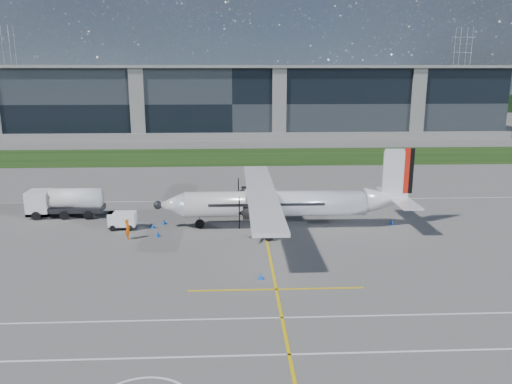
{
  "coord_description": "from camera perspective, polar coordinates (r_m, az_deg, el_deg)",
  "views": [
    {
      "loc": [
        0.22,
        -37.21,
        14.43
      ],
      "look_at": [
        2.29,
        8.8,
        3.22
      ],
      "focal_mm": 35.0,
      "sensor_mm": 36.0,
      "label": 1
    }
  ],
  "objects": [
    {
      "name": "ground",
      "position": [
        78.54,
        -2.69,
        3.08
      ],
      "size": [
        400.0,
        400.0,
        0.0
      ],
      "primitive_type": "plane",
      "color": "#5B5956",
      "rests_on": "ground"
    },
    {
      "name": "grass_strip",
      "position": [
        86.42,
        -2.69,
        4.07
      ],
      "size": [
        400.0,
        18.0,
        0.04
      ],
      "primitive_type": "cube",
      "color": "#15330D",
      "rests_on": "ground"
    },
    {
      "name": "terminal_building",
      "position": [
        117.41,
        -2.72,
        10.28
      ],
      "size": [
        120.0,
        20.0,
        15.0
      ],
      "primitive_type": "cube",
      "color": "black",
      "rests_on": "ground"
    },
    {
      "name": "tree_line",
      "position": [
        177.57,
        -2.68,
        9.98
      ],
      "size": [
        400.0,
        6.0,
        6.0
      ],
      "primitive_type": "cube",
      "color": "black",
      "rests_on": "ground"
    },
    {
      "name": "pylon_west",
      "position": [
        203.67,
        -26.44,
        12.46
      ],
      "size": [
        9.0,
        4.6,
        30.0
      ],
      "primitive_type": null,
      "color": "gray",
      "rests_on": "ground"
    },
    {
      "name": "pylon_east",
      "position": [
        205.51,
        22.38,
        12.85
      ],
      "size": [
        9.0,
        4.6,
        30.0
      ],
      "primitive_type": null,
      "color": "gray",
      "rests_on": "ground"
    },
    {
      "name": "yellow_taxiway_centerline",
      "position": [
        49.44,
        0.76,
        -3.28
      ],
      "size": [
        0.2,
        70.0,
        0.01
      ],
      "primitive_type": "cube",
      "color": "yellow",
      "rests_on": "ground"
    },
    {
      "name": "white_lane_line",
      "position": [
        27.32,
        -2.78,
        -18.2
      ],
      "size": [
        90.0,
        0.15,
        0.01
      ],
      "primitive_type": "cube",
      "color": "white",
      "rests_on": "ground"
    },
    {
      "name": "turboprop_aircraft",
      "position": [
        46.5,
        3.34,
        0.37
      ],
      "size": [
        24.04,
        24.93,
        7.48
      ],
      "primitive_type": null,
      "color": "silver",
      "rests_on": "ground"
    },
    {
      "name": "fuel_tanker_truck",
      "position": [
        54.15,
        -21.48,
        -1.15
      ],
      "size": [
        7.79,
        2.53,
        2.92
      ],
      "primitive_type": null,
      "color": "silver",
      "rests_on": "ground"
    },
    {
      "name": "baggage_tug",
      "position": [
        48.38,
        -15.01,
        -3.17
      ],
      "size": [
        2.66,
        1.59,
        1.59
      ],
      "primitive_type": null,
      "color": "white",
      "rests_on": "ground"
    },
    {
      "name": "ground_crew_person",
      "position": [
        45.21,
        -14.45,
        -3.99
      ],
      "size": [
        0.79,
        0.97,
        2.09
      ],
      "primitive_type": "imported",
      "rotation": [
        0.0,
        0.0,
        1.81
      ],
      "color": "#F25907",
      "rests_on": "ground"
    },
    {
      "name": "safety_cone_nose_port",
      "position": [
        45.56,
        -11.15,
        -4.72
      ],
      "size": [
        0.36,
        0.36,
        0.5
      ],
      "primitive_type": "cone",
      "color": "blue",
      "rests_on": "ground"
    },
    {
      "name": "safety_cone_stbdwing",
      "position": [
        59.16,
        -0.4,
        -0.19
      ],
      "size": [
        0.36,
        0.36,
        0.5
      ],
      "primitive_type": "cone",
      "color": "blue",
      "rests_on": "ground"
    },
    {
      "name": "safety_cone_fwd",
      "position": [
        48.07,
        -11.67,
        -3.77
      ],
      "size": [
        0.36,
        0.36,
        0.5
      ],
      "primitive_type": "cone",
      "color": "blue",
      "rests_on": "ground"
    },
    {
      "name": "safety_cone_portwing",
      "position": [
        35.95,
        0.55,
        -9.55
      ],
      "size": [
        0.36,
        0.36,
        0.5
      ],
      "primitive_type": "cone",
      "color": "blue",
      "rests_on": "ground"
    },
    {
      "name": "safety_cone_tail",
      "position": [
        49.99,
        15.27,
        -3.3
      ],
      "size": [
        0.36,
        0.36,
        0.5
      ],
      "primitive_type": "cone",
      "color": "blue",
      "rests_on": "ground"
    },
    {
      "name": "safety_cone_nose_stbd",
      "position": [
        49.07,
        -10.45,
        -3.35
      ],
      "size": [
        0.36,
        0.36,
        0.5
      ],
      "primitive_type": "cone",
      "color": "blue",
      "rests_on": "ground"
    }
  ]
}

